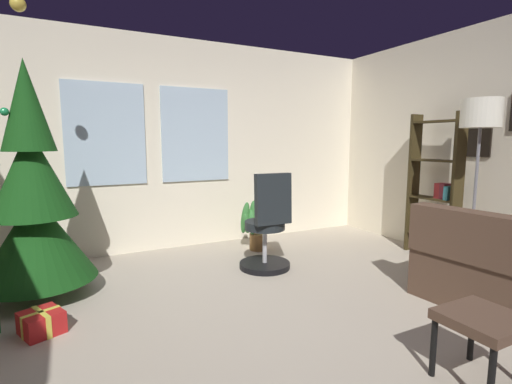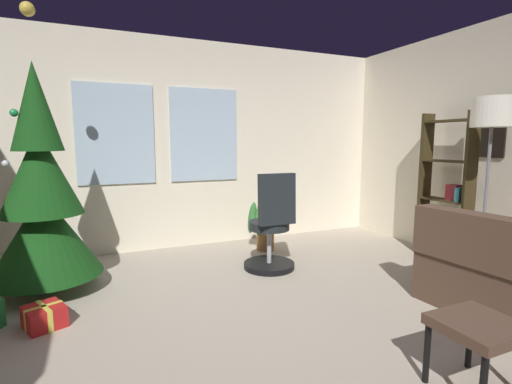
% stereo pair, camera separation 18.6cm
% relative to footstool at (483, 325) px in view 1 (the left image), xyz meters
% --- Properties ---
extents(ground_plane, '(5.49, 5.04, 0.10)m').
position_rel_footstool_xyz_m(ground_plane, '(-0.66, 1.04, -0.40)').
color(ground_plane, '#B3A794').
extents(wall_back_with_windows, '(5.49, 0.12, 2.68)m').
position_rel_footstool_xyz_m(wall_back_with_windows, '(-0.68, 3.61, 0.99)').
color(wall_back_with_windows, '#F1E6CA').
rests_on(wall_back_with_windows, ground_plane).
extents(footstool, '(0.42, 0.40, 0.42)m').
position_rel_footstool_xyz_m(footstool, '(0.00, 0.00, 0.00)').
color(footstool, brown).
rests_on(footstool, ground_plane).
extents(holiday_tree, '(0.97, 0.97, 2.56)m').
position_rel_footstool_xyz_m(holiday_tree, '(-2.33, 2.54, 0.50)').
color(holiday_tree, '#4C331E').
rests_on(holiday_tree, ground_plane).
extents(gift_box_red, '(0.34, 0.34, 0.17)m').
position_rel_footstool_xyz_m(gift_box_red, '(-2.29, 1.80, -0.27)').
color(gift_box_red, red).
rests_on(gift_box_red, ground_plane).
extents(office_chair, '(0.56, 0.56, 1.07)m').
position_rel_footstool_xyz_m(office_chair, '(-0.16, 2.25, 0.06)').
color(office_chair, black).
rests_on(office_chair, ground_plane).
extents(bookshelf, '(0.18, 0.64, 1.72)m').
position_rel_footstool_xyz_m(bookshelf, '(1.87, 1.78, 0.40)').
color(bookshelf, '#352B15').
rests_on(bookshelf, ground_plane).
extents(floor_lamp, '(0.37, 0.37, 1.80)m').
position_rel_footstool_xyz_m(floor_lamp, '(1.59, 1.11, 1.19)').
color(floor_lamp, slate).
rests_on(floor_lamp, ground_plane).
extents(potted_plant, '(0.40, 0.41, 0.67)m').
position_rel_footstool_xyz_m(potted_plant, '(0.06, 3.01, -0.05)').
color(potted_plant, brown).
rests_on(potted_plant, ground_plane).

